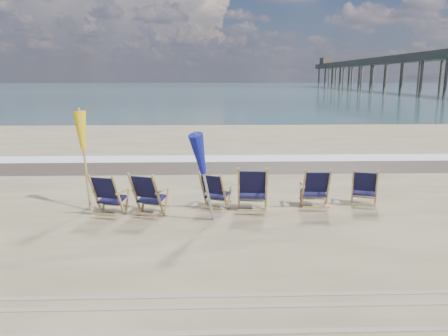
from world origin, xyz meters
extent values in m
plane|color=#37555C|center=(0.00, 128.00, 0.00)|extent=(400.00, 400.00, 0.00)
cube|color=silver|center=(0.00, 8.30, 0.00)|extent=(200.00, 1.40, 0.01)
cube|color=#42362A|center=(0.00, 6.80, 0.00)|extent=(200.00, 2.60, 0.00)
cylinder|color=#AC874D|center=(-3.13, 1.94, 1.12)|extent=(0.06, 0.06, 2.24)
cone|color=yellow|center=(-3.13, 1.94, 1.76)|extent=(0.30, 0.30, 0.85)
cylinder|color=#A5A5AD|center=(-0.42, 0.90, 0.98)|extent=(0.06, 0.06, 1.95)
cone|color=navy|center=(-0.42, 0.90, 1.48)|extent=(0.30, 0.30, 0.85)
camera|label=1|loc=(-0.33, -7.76, 2.97)|focal=35.00mm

